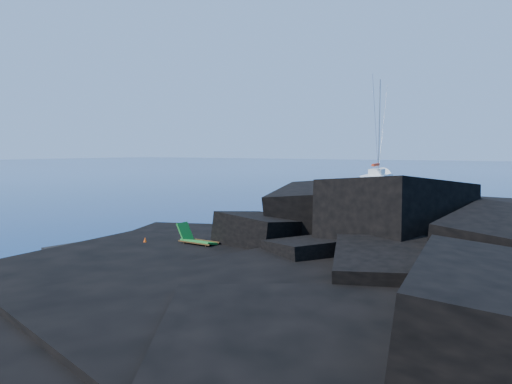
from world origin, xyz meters
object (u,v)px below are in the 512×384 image
Objects in this scene: sailboat at (377,181)px; marker_cone at (145,243)px; sunbather at (168,253)px; deck_chair at (199,236)px.

marker_cone is at bearing -89.75° from sailboat.
marker_cone is (-1.96, 0.66, 0.08)m from sunbather.
sunbather is at bearing -96.05° from deck_chair.
marker_cone is (-2.17, -0.95, -0.36)m from deck_chair.
deck_chair is 2.40m from marker_cone.
sailboat reaches higher than sunbather.
sunbather is 2.07m from marker_cone.
marker_cone is at bearing 131.15° from sunbather.
deck_chair is 1.12× the size of sunbather.
sailboat is at bearing 99.71° from marker_cone.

